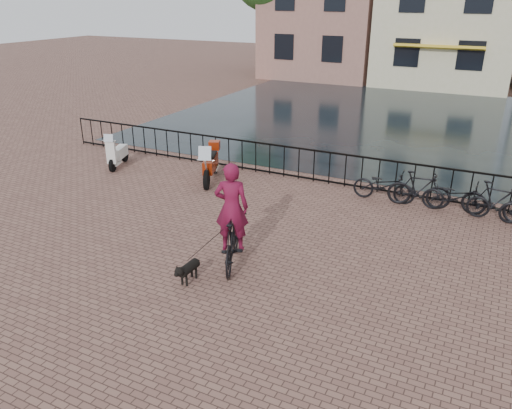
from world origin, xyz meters
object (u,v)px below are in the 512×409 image
at_px(dog, 189,271).
at_px(scooter, 117,148).
at_px(cyclist, 232,221).
at_px(motorcycle, 210,160).

xyz_separation_m(dog, scooter, (-6.20, 5.11, 0.40)).
height_order(cyclist, motorcycle, cyclist).
height_order(cyclist, dog, cyclist).
distance_m(cyclist, scooter, 7.83).
relative_size(motorcycle, scooter, 1.35).
xyz_separation_m(cyclist, dog, (-0.45, -1.00, -0.77)).
height_order(motorcycle, scooter, motorcycle).
height_order(dog, motorcycle, motorcycle).
bearing_deg(scooter, cyclist, -51.11).
bearing_deg(scooter, dog, -58.88).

